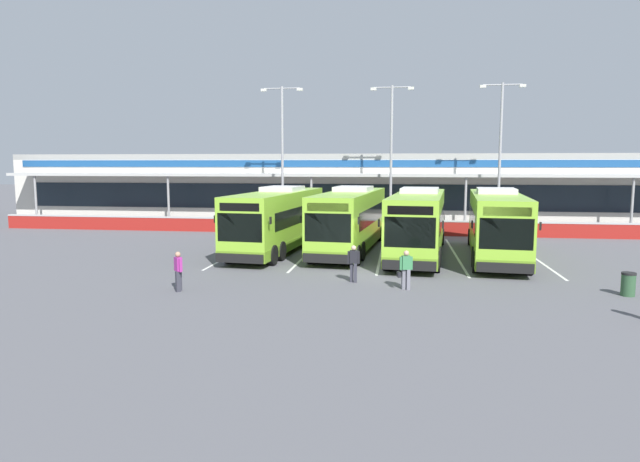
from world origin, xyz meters
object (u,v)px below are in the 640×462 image
Objects in this scene: pedestrian_with_handbag at (406,269)px; pedestrian_child at (178,270)px; coach_bus_left_centre at (350,221)px; coach_bus_right_centre at (496,225)px; coach_bus_leftmost at (278,221)px; lamp_post_centre at (391,149)px; lamp_post_east at (500,148)px; litter_bin at (628,284)px; lamp_post_west at (282,149)px; coach_bus_centre at (418,224)px; pedestrian_in_dark_coat at (354,262)px.

pedestrian_child is at bearing -169.88° from pedestrian_with_handbag.
coach_bus_right_centre is (8.12, -1.28, 0.00)m from coach_bus_left_centre.
coach_bus_leftmost is at bearing 128.49° from pedestrian_with_handbag.
lamp_post_centre is at bearing 69.73° from pedestrian_child.
lamp_post_east is at bearing -2.02° from lamp_post_centre.
litter_bin is (1.59, -20.03, -5.82)m from lamp_post_east.
litter_bin is (17.71, 1.72, -0.41)m from pedestrian_child.
coach_bus_left_centre is 12.95m from pedestrian_child.
lamp_post_east is at bearing 1.04° from lamp_post_west.
lamp_post_east reaches higher than pedestrian_with_handbag.
pedestrian_with_handbag is at bearing 10.12° from pedestrian_child.
coach_bus_leftmost is at bearing -79.56° from lamp_post_west.
lamp_post_centre is at bearing 98.32° from coach_bus_centre.
lamp_post_centre is (-0.96, 20.41, 5.43)m from pedestrian_with_handbag.
coach_bus_leftmost is 11.63m from lamp_post_west.
lamp_post_east reaches higher than coach_bus_leftmost.
pedestrian_child is 0.15× the size of lamp_post_west.
lamp_post_centre is (8.14, 22.03, 5.42)m from pedestrian_child.
coach_bus_right_centre is at bearing -99.99° from lamp_post_east.
coach_bus_right_centre reaches higher than litter_bin.
coach_bus_left_centre is at bearing -134.66° from lamp_post_east.
lamp_post_centre is at bearing 116.65° from coach_bus_right_centre.
lamp_post_centre is at bearing 115.23° from litter_bin.
coach_bus_leftmost is 1.12× the size of lamp_post_centre.
lamp_post_east is at bearing 36.97° from coach_bus_leftmost.
lamp_post_east reaches higher than coach_bus_left_centre.
litter_bin is (3.63, -8.46, -1.32)m from coach_bus_right_centre.
pedestrian_child is (-14.08, -10.18, -0.91)m from coach_bus_right_centre.
pedestrian_in_dark_coat is 0.15× the size of lamp_post_east.
coach_bus_leftmost is 18.58m from lamp_post_east.
litter_bin is (17.94, -19.73, -5.82)m from lamp_post_west.
coach_bus_right_centre is at bearing 45.88° from pedestrian_in_dark_coat.
coach_bus_leftmost is 7.61× the size of pedestrian_child.
pedestrian_with_handbag is 2.49m from pedestrian_in_dark_coat.
coach_bus_leftmost is 1.00× the size of coach_bus_right_centre.
coach_bus_right_centre is 9.30m from litter_bin.
coach_bus_left_centre is 1.12× the size of lamp_post_west.
pedestrian_in_dark_coat is (5.16, -8.16, -0.91)m from coach_bus_leftmost.
lamp_post_west and lamp_post_centre have the same top height.
lamp_post_west reaches higher than coach_bus_centre.
coach_bus_left_centre is at bearing 161.69° from coach_bus_centre.
coach_bus_right_centre is 7.61× the size of pedestrian_with_handbag.
lamp_post_east is (10.16, 10.29, 4.50)m from coach_bus_left_centre.
coach_bus_centre is (3.91, -1.29, 0.00)m from coach_bus_left_centre.
pedestrian_child is at bearing -144.13° from coach_bus_right_centre.
coach_bus_right_centre is at bearing 59.77° from pedestrian_with_handbag.
coach_bus_right_centre is 13.26× the size of litter_bin.
coach_bus_leftmost is 11.89m from pedestrian_with_handbag.
litter_bin is at bearing 0.63° from pedestrian_with_handbag.
pedestrian_child is at bearing -174.46° from litter_bin.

